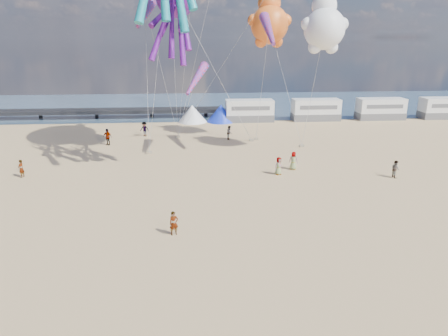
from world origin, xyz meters
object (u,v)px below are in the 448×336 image
sandbag_a (149,152)px  kite_panda (324,29)px  motorhome_1 (316,110)px  sandbag_d (256,139)px  motorhome_2 (381,109)px  beachgoer_1 (229,133)px  beachgoer_5 (21,169)px  sandbag_b (251,140)px  beachgoer_7 (395,169)px  motorhome_0 (249,111)px  windsock_right (196,79)px  windsock_mid (268,30)px  beachgoer_0 (293,161)px  sandbag_c (302,146)px  beachgoer_6 (279,166)px  standing_person (174,223)px  beachgoer_3 (107,137)px  tent_blue (221,113)px  kite_teddy_orange (269,25)px  beachgoer_2 (144,129)px  tent_white (192,113)px  sandbag_e (178,137)px  windsock_left (145,14)px

sandbag_a → kite_panda: (16.71, -1.88, 11.89)m
motorhome_1 → sandbag_d: size_ratio=13.20×
motorhome_2 → beachgoer_1: (-22.74, -10.39, -0.70)m
beachgoer_5 → sandbag_b: bearing=129.6°
beachgoer_7 → motorhome_0: bearing=14.7°
kite_panda → windsock_right: bearing=-177.3°
windsock_right → windsock_mid: bearing=15.3°
beachgoer_0 → sandbag_c: 8.07m
beachgoer_6 → sandbag_d: size_ratio=3.12×
beachgoer_0 → sandbag_b: beachgoer_0 is taller
beachgoer_1 → sandbag_c: 8.49m
standing_person → sandbag_c: standing_person is taller
beachgoer_3 → sandbag_b: beachgoer_3 is taller
tent_blue → kite_teddy_orange: (4.35, -11.26, 11.34)m
beachgoer_2 → tent_blue: bearing=55.9°
beachgoer_7 → windsock_mid: 16.65m
sandbag_b → windsock_right: size_ratio=0.10×
tent_blue → beachgoer_2: 12.61m
tent_white → beachgoer_7: bearing=-55.3°
motorhome_0 → sandbag_b: 11.53m
sandbag_c → sandbag_b: bearing=149.9°
motorhome_0 → kite_teddy_orange: bearing=-88.2°
beachgoer_1 → sandbag_e: beachgoer_1 is taller
beachgoer_3 → windsock_left: 13.54m
beachgoer_1 → sandbag_e: 6.17m
motorhome_2 → sandbag_e: motorhome_2 is taller
standing_person → beachgoer_5: (-13.28, 11.40, 0.02)m
motorhome_0 → beachgoer_7: motorhome_0 is taller
sandbag_b → windsock_right: bearing=-142.5°
kite_teddy_orange → tent_blue: bearing=114.3°
beachgoer_1 → beachgoer_5: 22.05m
motorhome_2 → standing_person: bearing=-130.0°
beachgoer_2 → sandbag_a: bearing=-64.2°
tent_white → sandbag_c: (11.76, -14.31, -1.09)m
sandbag_c → standing_person: bearing=-123.8°
motorhome_2 → kite_teddy_orange: size_ratio=0.97×
beachgoer_7 → windsock_right: windsock_right is taller
motorhome_1 → sandbag_e: (-19.22, -9.03, -1.39)m
motorhome_1 → beachgoer_3: 29.30m
kite_panda → beachgoer_7: bearing=-46.7°
beachgoer_0 → kite_panda: (3.32, 4.33, 11.18)m
sandbag_c → beachgoer_6: bearing=-116.5°
motorhome_2 → tent_blue: (-23.00, 0.00, -0.30)m
motorhome_0 → beachgoer_1: 11.07m
beachgoer_3 → sandbag_a: bearing=-14.3°
sandbag_b → kite_teddy_orange: bearing=4.1°
beachgoer_5 → motorhome_0: bearing=147.3°
sandbag_d → windsock_mid: 13.41m
motorhome_2 → beachgoer_6: size_ratio=4.23×
motorhome_0 → sandbag_c: size_ratio=13.20×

